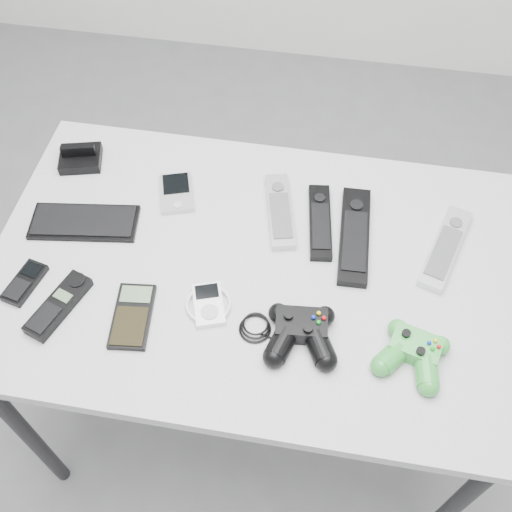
% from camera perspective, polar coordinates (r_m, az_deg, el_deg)
% --- Properties ---
extents(floor, '(3.50, 3.50, 0.00)m').
position_cam_1_polar(floor, '(1.97, 1.19, -12.43)').
color(floor, slate).
rests_on(floor, ground).
extents(desk, '(1.14, 0.73, 0.76)m').
position_cam_1_polar(desk, '(1.33, -0.20, -2.53)').
color(desk, '#9D9D9F').
rests_on(desk, floor).
extents(pda_keyboard, '(0.25, 0.13, 0.01)m').
position_cam_1_polar(pda_keyboard, '(1.39, -16.04, 3.14)').
color(pda_keyboard, black).
rests_on(pda_keyboard, desk).
extents(dock_bracket, '(0.12, 0.11, 0.05)m').
position_cam_1_polar(dock_bracket, '(1.52, -16.48, 9.26)').
color(dock_bracket, black).
rests_on(dock_bracket, desk).
extents(pda, '(0.11, 0.13, 0.02)m').
position_cam_1_polar(pda, '(1.41, -7.56, 6.01)').
color(pda, '#AFAEB5').
rests_on(pda, desk).
extents(remote_silver_a, '(0.10, 0.22, 0.02)m').
position_cam_1_polar(remote_silver_a, '(1.36, 2.29, 4.36)').
color(remote_silver_a, '#AFAEB5').
rests_on(remote_silver_a, desk).
extents(remote_black_a, '(0.07, 0.21, 0.02)m').
position_cam_1_polar(remote_black_a, '(1.34, 6.12, 3.30)').
color(remote_black_a, black).
rests_on(remote_black_a, desk).
extents(remote_black_b, '(0.07, 0.26, 0.02)m').
position_cam_1_polar(remote_black_b, '(1.33, 9.37, 1.99)').
color(remote_black_b, black).
rests_on(remote_black_b, desk).
extents(remote_silver_b, '(0.12, 0.24, 0.02)m').
position_cam_1_polar(remote_silver_b, '(1.35, 17.61, 0.78)').
color(remote_silver_b, silver).
rests_on(remote_silver_b, desk).
extents(mobile_phone, '(0.07, 0.11, 0.02)m').
position_cam_1_polar(mobile_phone, '(1.33, -21.18, -2.36)').
color(mobile_phone, black).
rests_on(mobile_phone, desk).
extents(cordless_handset, '(0.10, 0.17, 0.02)m').
position_cam_1_polar(cordless_handset, '(1.27, -18.30, -4.47)').
color(cordless_handset, black).
rests_on(cordless_handset, desk).
extents(calculator, '(0.09, 0.16, 0.01)m').
position_cam_1_polar(calculator, '(1.23, -11.70, -5.61)').
color(calculator, black).
rests_on(calculator, desk).
extents(mp3_player, '(0.12, 0.12, 0.02)m').
position_cam_1_polar(mp3_player, '(1.22, -4.55, -4.60)').
color(mp3_player, white).
rests_on(mp3_player, desk).
extents(controller_black, '(0.25, 0.17, 0.05)m').
position_cam_1_polar(controller_black, '(1.17, 4.32, -7.17)').
color(controller_black, black).
rests_on(controller_black, desk).
extents(controller_green, '(0.16, 0.17, 0.04)m').
position_cam_1_polar(controller_green, '(1.19, 14.76, -8.81)').
color(controller_green, '#2A8925').
rests_on(controller_green, desk).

